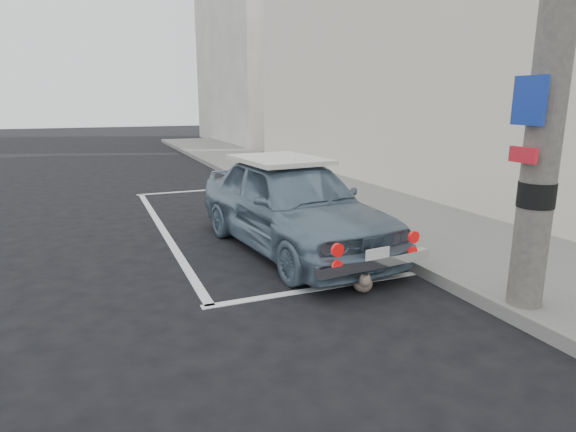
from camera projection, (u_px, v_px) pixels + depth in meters
name	position (u px, v px, depth m)	size (l,w,h in m)	color
ground	(271.00, 280.00, 6.06)	(80.00, 80.00, 0.00)	black
sidewalk	(393.00, 217.00, 9.03)	(2.80, 40.00, 0.15)	slate
shop_building	(463.00, 44.00, 11.20)	(3.50, 18.00, 7.00)	beige
building_far	(250.00, 66.00, 25.46)	(3.50, 10.00, 8.00)	#AFA79F
pline_rear	(324.00, 288.00, 5.80)	(3.00, 0.12, 0.01)	silver
pline_front	(199.00, 191.00, 12.08)	(3.00, 0.12, 0.01)	silver
pline_side	(163.00, 230.00, 8.42)	(0.12, 7.00, 0.01)	silver
retro_coupe	(292.00, 203.00, 7.19)	(2.04, 4.25, 1.40)	slate
cat	(363.00, 281.00, 5.66)	(0.35, 0.49, 0.28)	#5F5648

